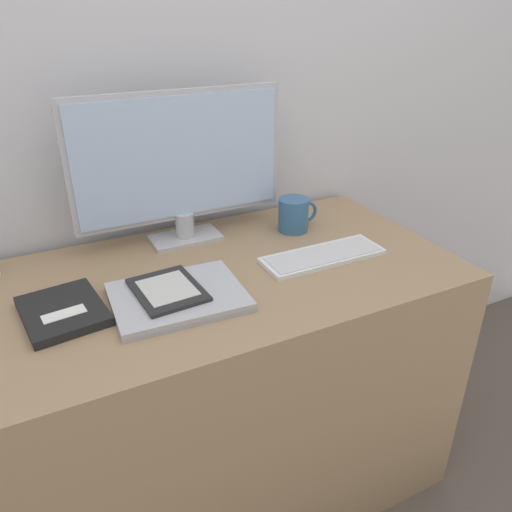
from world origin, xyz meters
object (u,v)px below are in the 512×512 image
object	(u,v)px
laptop	(178,297)
coffee_mug	(294,215)
ereader	(168,290)
monitor	(180,164)
notebook	(63,311)
keyboard	(323,256)

from	to	relation	value
laptop	coffee_mug	distance (m)	0.49
ereader	coffee_mug	xyz separation A→B (m)	(0.45, 0.21, 0.02)
coffee_mug	monitor	bearing A→B (deg)	165.24
monitor	notebook	distance (m)	0.49
monitor	laptop	distance (m)	0.39
keyboard	notebook	world-z (taller)	notebook
ereader	notebook	bearing A→B (deg)	170.00
coffee_mug	laptop	bearing A→B (deg)	-152.77
ereader	notebook	world-z (taller)	ereader
monitor	ereader	distance (m)	0.38
monitor	ereader	bearing A→B (deg)	-116.33
laptop	ereader	xyz separation A→B (m)	(-0.02, 0.02, 0.02)
laptop	notebook	bearing A→B (deg)	166.99
laptop	notebook	distance (m)	0.25
keyboard	ereader	xyz separation A→B (m)	(-0.43, -0.01, 0.02)
laptop	coffee_mug	xyz separation A→B (m)	(0.43, 0.22, 0.04)
keyboard	ereader	bearing A→B (deg)	-178.10
laptop	ereader	bearing A→B (deg)	137.66
keyboard	coffee_mug	size ratio (longest dim) A/B	2.66
laptop	ereader	world-z (taller)	ereader
monitor	keyboard	bearing A→B (deg)	-43.84
keyboard	notebook	bearing A→B (deg)	177.79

